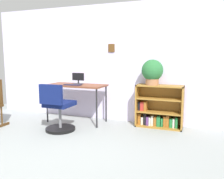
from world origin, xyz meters
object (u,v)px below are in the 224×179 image
bookshelf_low (159,109)px  potted_plant_on_shelf (152,71)px  desk (76,88)px  keyboard (72,85)px  monitor (78,79)px  office_chair (58,111)px

bookshelf_low → potted_plant_on_shelf: bearing=-157.5°
desk → keyboard: size_ratio=3.40×
desk → potted_plant_on_shelf: potted_plant_on_shelf is taller
monitor → office_chair: size_ratio=0.30×
office_chair → keyboard: bearing=90.2°
keyboard → potted_plant_on_shelf: potted_plant_on_shelf is taller
monitor → potted_plant_on_shelf: bearing=5.6°
bookshelf_low → potted_plant_on_shelf: (-0.12, -0.05, 0.69)m
bookshelf_low → potted_plant_on_shelf: size_ratio=1.83×
potted_plant_on_shelf → office_chair: bearing=-149.6°
desk → potted_plant_on_shelf: bearing=8.1°
keyboard → bookshelf_low: 1.69m
desk → monitor: bearing=80.7°
office_chair → bookshelf_low: bearing=29.9°
monitor → keyboard: monitor is taller
monitor → bookshelf_low: (1.57, 0.19, -0.51)m
monitor → keyboard: bearing=-94.2°
office_chair → bookshelf_low: (1.59, 0.91, -0.03)m
monitor → desk: bearing=-99.3°
monitor → potted_plant_on_shelf: size_ratio=0.54×
desk → office_chair: bearing=-90.2°
monitor → bookshelf_low: bearing=7.0°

